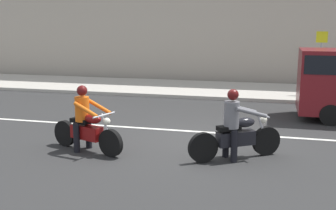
# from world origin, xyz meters

# --- Properties ---
(ground_plane) EXTENTS (80.00, 80.00, 0.00)m
(ground_plane) POSITION_xyz_m (0.00, 0.00, 0.00)
(ground_plane) COLOR #2A2A2A
(sidewalk_slab) EXTENTS (40.00, 4.40, 0.14)m
(sidewalk_slab) POSITION_xyz_m (0.00, 8.00, 0.07)
(sidewalk_slab) COLOR #A8A399
(sidewalk_slab) RESTS_ON ground_plane
(lane_marking_stripe) EXTENTS (18.00, 0.14, 0.01)m
(lane_marking_stripe) POSITION_xyz_m (-0.96, 0.90, 0.00)
(lane_marking_stripe) COLOR silver
(lane_marking_stripe) RESTS_ON ground_plane
(motorcycle_with_rider_orange_stripe) EXTENTS (2.07, 0.95, 1.58)m
(motorcycle_with_rider_orange_stripe) POSITION_xyz_m (-2.24, -1.50, 0.64)
(motorcycle_with_rider_orange_stripe) COLOR black
(motorcycle_with_rider_orange_stripe) RESTS_ON ground_plane
(motorcycle_with_rider_gray) EXTENTS (1.96, 1.34, 1.60)m
(motorcycle_with_rider_gray) POSITION_xyz_m (1.25, -1.21, 0.65)
(motorcycle_with_rider_gray) COLOR black
(motorcycle_with_rider_gray) RESTS_ON ground_plane
(street_sign_post) EXTENTS (0.44, 0.08, 2.56)m
(street_sign_post) POSITION_xyz_m (3.82, 7.46, 1.69)
(street_sign_post) COLOR gray
(street_sign_post) RESTS_ON sidewalk_slab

